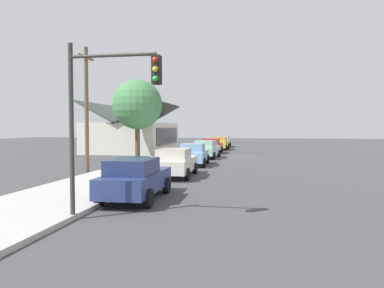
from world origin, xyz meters
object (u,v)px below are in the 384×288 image
at_px(car_navy, 135,178).
at_px(car_mustard, 220,143).
at_px(car_ivory, 175,162).
at_px(car_skyblue, 194,154).
at_px(car_silver, 223,141).
at_px(utility_pole_wooden, 87,108).
at_px(car_cherry, 212,146).
at_px(car_seafoam, 206,149).
at_px(shade_tree, 137,105).
at_px(fire_hydrant_red, 181,155).
at_px(traffic_light_main, 105,102).

relative_size(car_navy, car_mustard, 1.01).
relative_size(car_ivory, car_skyblue, 1.01).
distance_m(car_silver, utility_pole_wooden, 31.14).
xyz_separation_m(car_cherry, car_mustard, (6.32, -0.24, 0.00)).
distance_m(car_navy, car_seafoam, 18.91).
relative_size(car_seafoam, shade_tree, 0.65).
bearing_deg(car_ivory, fire_hydrant_red, 8.25).
relative_size(car_seafoam, traffic_light_main, 0.88).
bearing_deg(car_mustard, car_seafoam, -178.57).
distance_m(car_skyblue, car_seafoam, 6.22).
bearing_deg(car_seafoam, car_silver, 3.75).
bearing_deg(car_cherry, car_skyblue, -178.48).
height_order(car_seafoam, fire_hydrant_red, car_seafoam).
xyz_separation_m(car_ivory, utility_pole_wooden, (0.65, 5.55, 3.11)).
relative_size(car_ivory, utility_pole_wooden, 0.61).
distance_m(car_skyblue, fire_hydrant_red, 3.31).
xyz_separation_m(car_cherry, shade_tree, (-6.94, 5.90, 3.98)).
relative_size(car_silver, fire_hydrant_red, 6.07).
height_order(car_navy, car_seafoam, same).
distance_m(car_navy, car_mustard, 31.42).
relative_size(car_navy, car_seafoam, 0.98).
height_order(car_skyblue, utility_pole_wooden, utility_pole_wooden).
bearing_deg(car_skyblue, car_mustard, -2.37).
relative_size(car_navy, fire_hydrant_red, 6.29).
xyz_separation_m(traffic_light_main, fire_hydrant_red, (18.82, 1.66, -2.99)).
height_order(car_navy, shade_tree, shade_tree).
height_order(car_mustard, fire_hydrant_red, car_mustard).
xyz_separation_m(car_skyblue, car_silver, (24.94, 0.13, 0.00)).
height_order(car_ivory, car_skyblue, same).
distance_m(utility_pole_wooden, fire_hydrant_red, 10.01).
bearing_deg(car_silver, shade_tree, 162.66).
distance_m(car_seafoam, car_mustard, 12.51).
distance_m(car_ivory, car_seafoam, 12.44).
height_order(car_ivory, car_seafoam, same).
xyz_separation_m(car_mustard, fire_hydrant_red, (-15.79, 1.57, -0.32)).
bearing_deg(car_cherry, car_seafoam, -176.93).
bearing_deg(shade_tree, utility_pole_wooden, -177.05).
relative_size(car_mustard, utility_pole_wooden, 0.59).
distance_m(car_navy, traffic_light_main, 4.17).
distance_m(car_navy, car_ivory, 6.47).
height_order(car_cherry, fire_hydrant_red, car_cherry).
height_order(car_ivory, car_mustard, same).
relative_size(shade_tree, utility_pole_wooden, 0.94).
height_order(car_mustard, car_silver, same).
bearing_deg(car_seafoam, utility_pole_wooden, 157.78).
distance_m(car_skyblue, car_mustard, 18.73).
height_order(car_skyblue, fire_hydrant_red, car_skyblue).
bearing_deg(fire_hydrant_red, car_ivory, -170.39).
relative_size(car_ivory, car_seafoam, 1.01).
relative_size(car_seafoam, fire_hydrant_red, 6.45).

